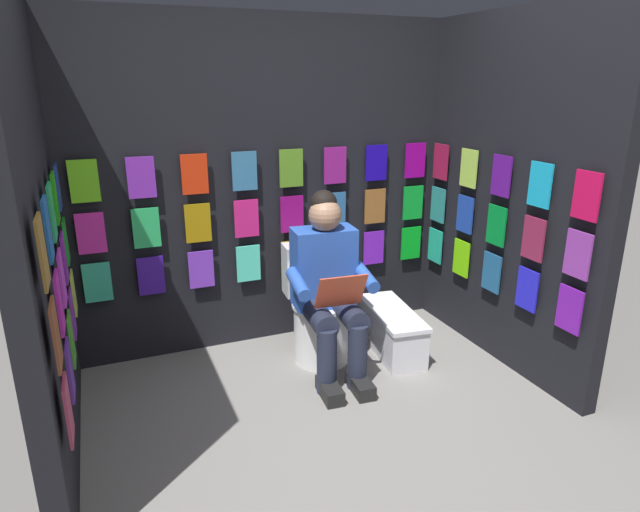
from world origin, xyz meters
TOP-DOWN VIEW (x-y plane):
  - ground_plane at (0.00, 0.00)m, footprint 30.00×30.00m
  - display_wall_back at (0.00, -1.73)m, footprint 2.77×0.14m
  - display_wall_left at (-1.38, -0.84)m, footprint 0.14×1.68m
  - display_wall_right at (1.38, -0.84)m, footprint 0.14×1.68m
  - toilet at (-0.22, -1.28)m, footprint 0.42×0.57m
  - person_reading at (-0.20, -1.06)m, footprint 0.55×0.71m
  - comic_longbox_near at (-0.72, -1.13)m, footprint 0.36×0.73m

SIDE VIEW (x-z plane):
  - ground_plane at x=0.00m, z-range 0.00..0.00m
  - comic_longbox_near at x=-0.72m, z-range 0.00..0.31m
  - toilet at x=-0.22m, z-range -0.06..0.71m
  - person_reading at x=-0.20m, z-range 0.00..1.20m
  - display_wall_left at x=-1.38m, z-range 0.00..2.27m
  - display_wall_right at x=1.38m, z-range 0.00..2.27m
  - display_wall_back at x=0.00m, z-range 0.00..2.27m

